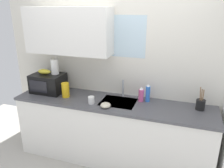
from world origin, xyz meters
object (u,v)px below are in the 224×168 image
at_px(banana_bunch, 44,72).
at_px(mug_white, 91,100).
at_px(dish_soap_bottle_blue, 148,93).
at_px(microwave, 48,83).
at_px(cereal_canister, 66,90).
at_px(paper_towel_roll, 55,67).
at_px(utensil_crock, 201,104).
at_px(small_bowl, 106,105).
at_px(dish_soap_bottle_pink, 141,95).

height_order(banana_bunch, mug_white, banana_bunch).
bearing_deg(dish_soap_bottle_blue, mug_white, -156.30).
height_order(microwave, cereal_canister, microwave).
xyz_separation_m(paper_towel_roll, utensil_crock, (2.01, 0.02, -0.31)).
height_order(mug_white, small_bowl, mug_white).
bearing_deg(dish_soap_bottle_blue, microwave, -175.57).
height_order(banana_bunch, dish_soap_bottle_pink, banana_bunch).
xyz_separation_m(dish_soap_bottle_pink, mug_white, (-0.60, -0.28, -0.05)).
height_order(banana_bunch, paper_towel_roll, paper_towel_roll).
height_order(banana_bunch, utensil_crock, banana_bunch).
xyz_separation_m(microwave, paper_towel_roll, (0.10, 0.05, 0.24)).
bearing_deg(banana_bunch, cereal_canister, -14.38).
bearing_deg(utensil_crock, small_bowl, -164.13).
distance_m(utensil_crock, small_bowl, 1.17).
bearing_deg(paper_towel_roll, dish_soap_bottle_pink, 1.97).
bearing_deg(paper_towel_roll, mug_white, -19.77).
relative_size(microwave, dish_soap_bottle_blue, 1.85).
bearing_deg(cereal_canister, mug_white, -11.89).
xyz_separation_m(paper_towel_roll, small_bowl, (0.89, -0.30, -0.35)).
distance_m(microwave, banana_bunch, 0.18).
height_order(banana_bunch, small_bowl, banana_bunch).
distance_m(dish_soap_bottle_blue, mug_white, 0.75).
distance_m(banana_bunch, small_bowl, 1.10).
bearing_deg(mug_white, dish_soap_bottle_blue, 23.70).
relative_size(microwave, banana_bunch, 2.30).
bearing_deg(dish_soap_bottle_pink, small_bowl, -137.87).
distance_m(cereal_canister, utensil_crock, 1.78).
xyz_separation_m(dish_soap_bottle_blue, utensil_crock, (0.66, -0.04, -0.05)).
bearing_deg(dish_soap_bottle_pink, cereal_canister, -169.33).
bearing_deg(dish_soap_bottle_pink, dish_soap_bottle_blue, 11.43).
height_order(microwave, utensil_crock, utensil_crock).
bearing_deg(utensil_crock, dish_soap_bottle_blue, 176.42).
distance_m(mug_white, utensil_crock, 1.37).
relative_size(microwave, mug_white, 4.84).
bearing_deg(small_bowl, banana_bunch, 166.45).
relative_size(dish_soap_bottle_pink, cereal_canister, 0.98).
bearing_deg(utensil_crock, dish_soap_bottle_pink, 178.16).
bearing_deg(small_bowl, mug_white, 164.74).
height_order(paper_towel_roll, mug_white, paper_towel_roll).
distance_m(banana_bunch, mug_white, 0.88).
bearing_deg(microwave, small_bowl, -14.11).
xyz_separation_m(utensil_crock, small_bowl, (-1.12, -0.32, -0.04)).
height_order(banana_bunch, dish_soap_bottle_blue, banana_bunch).
bearing_deg(paper_towel_roll, microwave, -152.83).
relative_size(microwave, dish_soap_bottle_pink, 2.30).
bearing_deg(dish_soap_bottle_pink, microwave, -176.02).
xyz_separation_m(microwave, dish_soap_bottle_pink, (1.37, 0.10, -0.04)).
distance_m(microwave, mug_white, 0.80).
height_order(cereal_canister, utensil_crock, utensil_crock).
bearing_deg(cereal_canister, dish_soap_bottle_blue, 10.73).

